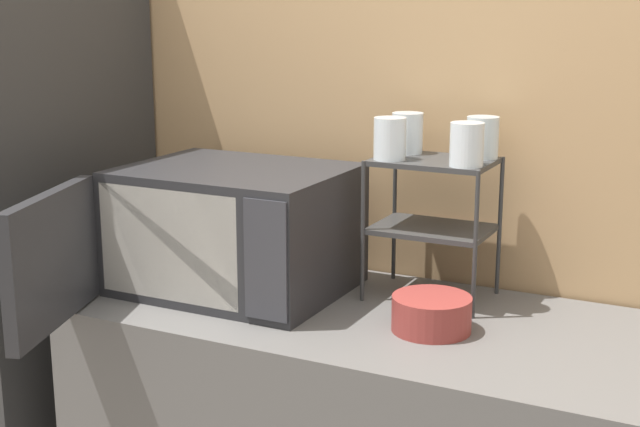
# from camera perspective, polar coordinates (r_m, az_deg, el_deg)

# --- Properties ---
(wall_back) EXTENTS (8.00, 0.06, 2.60)m
(wall_back) POSITION_cam_1_polar(r_m,az_deg,el_deg) (2.23, 7.94, 5.78)
(wall_back) COLOR tan
(wall_back) RESTS_ON ground_plane
(microwave) EXTENTS (0.55, 0.80, 0.30)m
(microwave) POSITION_cam_1_polar(r_m,az_deg,el_deg) (2.15, -5.95, -1.07)
(microwave) COLOR #262628
(microwave) RESTS_ON counter
(dish_rack) EXTENTS (0.28, 0.20, 0.33)m
(dish_rack) POSITION_cam_1_polar(r_m,az_deg,el_deg) (2.08, 7.24, 0.93)
(dish_rack) COLOR #333333
(dish_rack) RESTS_ON counter
(glass_front_left) EXTENTS (0.07, 0.07, 0.10)m
(glass_front_left) POSITION_cam_1_polar(r_m,az_deg,el_deg) (2.04, 4.49, 4.80)
(glass_front_left) COLOR silver
(glass_front_left) RESTS_ON dish_rack
(glass_back_right) EXTENTS (0.07, 0.07, 0.10)m
(glass_back_right) POSITION_cam_1_polar(r_m,az_deg,el_deg) (2.08, 10.36, 4.80)
(glass_back_right) COLOR silver
(glass_back_right) RESTS_ON dish_rack
(glass_front_right) EXTENTS (0.07, 0.07, 0.10)m
(glass_front_right) POSITION_cam_1_polar(r_m,az_deg,el_deg) (1.97, 9.37, 4.38)
(glass_front_right) COLOR silver
(glass_front_right) RESTS_ON dish_rack
(glass_back_left) EXTENTS (0.07, 0.07, 0.10)m
(glass_back_left) POSITION_cam_1_polar(r_m,az_deg,el_deg) (2.13, 5.61, 5.15)
(glass_back_left) COLOR silver
(glass_back_left) RESTS_ON dish_rack
(bowl) EXTENTS (0.17, 0.17, 0.08)m
(bowl) POSITION_cam_1_polar(r_m,az_deg,el_deg) (1.92, 7.15, -6.40)
(bowl) COLOR maroon
(bowl) RESTS_ON counter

